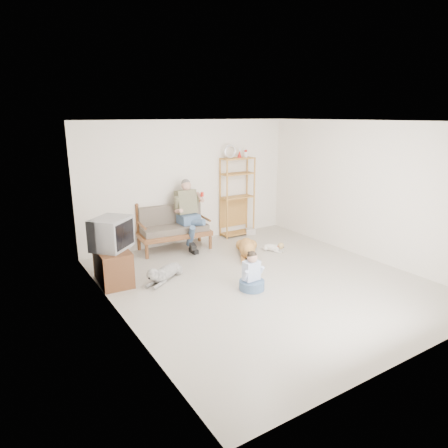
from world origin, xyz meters
TOP-DOWN VIEW (x-y plane):
  - floor at (0.00, 0.00)m, footprint 5.50×5.50m
  - ceiling at (0.00, 0.00)m, footprint 5.50×5.50m
  - wall_back at (0.00, 2.75)m, footprint 5.00×0.00m
  - wall_front at (0.00, -2.75)m, footprint 5.00×0.00m
  - wall_left at (-2.50, 0.00)m, footprint 0.00×5.50m
  - wall_right at (2.50, 0.00)m, footprint 0.00×5.50m
  - loveseat at (-0.58, 2.44)m, footprint 1.56×0.84m
  - man at (-0.28, 2.21)m, footprint 0.56×0.81m
  - etagere at (1.15, 2.55)m, footprint 0.82×0.36m
  - book_stack at (1.46, 2.42)m, footprint 0.27×0.24m
  - tv_stand at (-2.23, 1.34)m, footprint 0.55×0.93m
  - crt_tv at (-2.20, 1.36)m, footprint 0.82×0.81m
  - wall_outlet at (-1.25, 2.73)m, footprint 0.12×0.02m
  - golden_retriever at (0.50, 1.20)m, footprint 0.82×1.21m
  - shaggy_dog at (-1.46, 0.95)m, footprint 0.95×0.72m
  - terrier at (1.15, 1.12)m, footprint 0.32×0.53m
  - child at (-0.37, -0.16)m, footprint 0.42×0.42m

SIDE VIEW (x-z plane):
  - floor at x=0.00m, z-range 0.00..0.00m
  - book_stack at x=1.46m, z-range 0.00..0.14m
  - terrier at x=1.15m, z-range -0.02..0.20m
  - shaggy_dog at x=-1.46m, z-range -0.03..0.30m
  - golden_retriever at x=0.50m, z-range -0.04..0.37m
  - child at x=-0.37m, z-range -0.09..0.57m
  - wall_outlet at x=-1.25m, z-range 0.26..0.34m
  - tv_stand at x=-2.23m, z-range 0.00..0.60m
  - loveseat at x=-0.58m, z-range 0.01..0.96m
  - man at x=-0.28m, z-range 0.03..1.33m
  - crt_tv at x=-2.20m, z-range 0.60..1.14m
  - etagere at x=1.15m, z-range -0.13..2.02m
  - wall_left at x=-2.50m, z-range -1.40..4.10m
  - wall_right at x=2.50m, z-range -1.40..4.10m
  - wall_back at x=0.00m, z-range -1.15..3.85m
  - wall_front at x=0.00m, z-range -1.15..3.85m
  - ceiling at x=0.00m, z-range 2.70..2.70m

